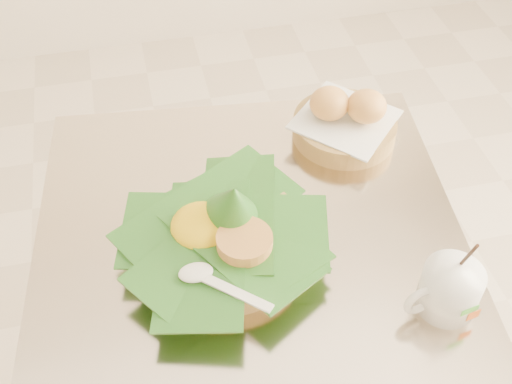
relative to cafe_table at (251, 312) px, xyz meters
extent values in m
cylinder|color=gray|center=(0.00, 0.00, -0.16)|extent=(0.07, 0.07, 0.69)
cube|color=beige|center=(0.00, 0.00, 0.21)|extent=(0.78, 0.78, 0.03)
cylinder|color=#A17E45|center=(-0.04, -0.02, 0.24)|extent=(0.26, 0.26, 0.04)
cone|color=#1A5919|center=(-0.03, -0.01, 0.32)|extent=(0.11, 0.13, 0.13)
ellipsoid|color=yellow|center=(-0.08, 0.00, 0.27)|extent=(0.10, 0.10, 0.05)
cylinder|color=#CC9347|center=(-0.02, -0.06, 0.28)|extent=(0.09, 0.09, 0.02)
cylinder|color=#A17E45|center=(0.23, 0.21, 0.24)|extent=(0.19, 0.19, 0.04)
cube|color=white|center=(0.23, 0.21, 0.26)|extent=(0.23, 0.23, 0.01)
ellipsoid|color=#B8752A|center=(0.20, 0.22, 0.29)|extent=(0.07, 0.07, 0.06)
ellipsoid|color=#B8752A|center=(0.26, 0.20, 0.29)|extent=(0.07, 0.07, 0.06)
cylinder|color=white|center=(0.25, -0.19, 0.26)|extent=(0.09, 0.09, 0.08)
torus|color=white|center=(0.21, -0.20, 0.26)|extent=(0.06, 0.02, 0.06)
cylinder|color=#432113|center=(0.25, -0.19, 0.29)|extent=(0.08, 0.08, 0.01)
cylinder|color=black|center=(0.27, -0.18, 0.32)|extent=(0.02, 0.05, 0.11)
cube|color=green|center=(0.26, -0.24, 0.27)|extent=(0.03, 0.01, 0.01)
cube|color=orange|center=(0.27, -0.23, 0.25)|extent=(0.02, 0.01, 0.02)
camera|label=1|loc=(-0.14, -0.66, 1.03)|focal=45.00mm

